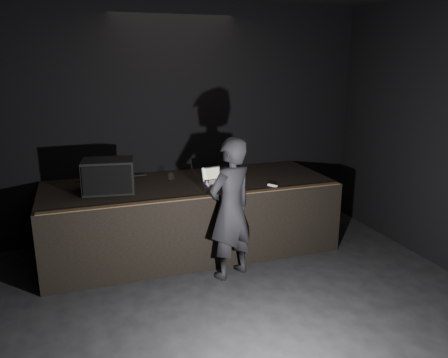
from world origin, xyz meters
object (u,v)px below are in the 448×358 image
stage_monitor (108,176)px  beer_can (207,186)px  person (231,209)px  stage_riser (190,216)px  laptop (214,178)px

stage_monitor → beer_can: 1.28m
stage_monitor → person: person is taller
stage_riser → stage_monitor: 1.31m
stage_riser → beer_can: beer_can is taller
stage_riser → stage_monitor: stage_monitor is taller
laptop → stage_monitor: bearing=171.2°
stage_monitor → beer_can: bearing=-9.5°
stage_riser → laptop: (0.34, -0.06, 0.55)m
stage_riser → beer_can: size_ratio=26.77×
person → laptop: bearing=-117.2°
stage_riser → laptop: size_ratio=12.43×
stage_monitor → laptop: 1.45m
beer_can → laptop: bearing=60.7°
beer_can → stage_riser: bearing=103.2°
beer_can → person: person is taller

